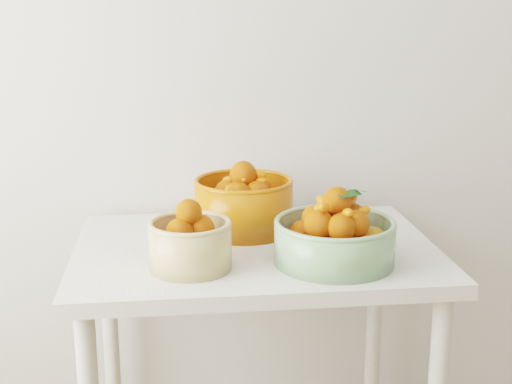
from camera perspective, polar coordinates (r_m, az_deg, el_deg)
table at (r=2.03m, az=-0.06°, el=-6.87°), size 1.00×0.70×0.75m
bowl_cream at (r=1.81m, az=-5.27°, el=-4.08°), size 0.28×0.28×0.18m
bowl_green at (r=1.85m, az=6.31°, el=-3.62°), size 0.41×0.41×0.20m
bowl_orange at (r=2.10m, az=-0.97°, el=-0.91°), size 0.38×0.38×0.21m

